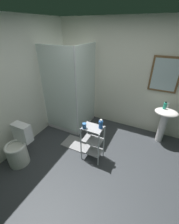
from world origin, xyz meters
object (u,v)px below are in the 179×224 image
storage_cart (93,141)px  hand_soap_bottle (165,106)px  shampoo_bottle_blue (101,124)px  rinse_cup (84,126)px  bath_mat (77,143)px  shower_stall (73,109)px  toilet (19,148)px  pedestal_sink (164,119)px

storage_cart → hand_soap_bottle: bearing=47.0°
shampoo_bottle_blue → rinse_cup: 0.29m
shampoo_bottle_blue → bath_mat: shampoo_bottle_blue is taller
shower_stall → toilet: shower_stall is taller
toilet → bath_mat: 1.18m
shower_stall → storage_cart: (0.95, -0.82, -0.03)m
toilet → rinse_cup: size_ratio=7.63×
hand_soap_bottle → rinse_cup: 1.75m
shower_stall → shampoo_bottle_blue: (1.08, -0.77, 0.35)m
hand_soap_bottle → bath_mat: size_ratio=0.27×
rinse_cup → bath_mat: rinse_cup is taller
bath_mat → pedestal_sink: bearing=30.2°
storage_cart → hand_soap_bottle: size_ratio=4.64×
hand_soap_bottle → shampoo_bottle_blue: 1.48m
hand_soap_bottle → pedestal_sink: bearing=-19.4°
pedestal_sink → rinse_cup: (-1.28, -1.23, 0.21)m
shower_stall → storage_cart: 1.25m
shower_stall → shampoo_bottle_blue: 1.37m
bath_mat → shower_stall: bearing=126.6°
toilet → storage_cart: (1.21, 0.69, 0.12)m
shower_stall → pedestal_sink: size_ratio=2.47×
pedestal_sink → rinse_cup: 1.79m
toilet → bath_mat: size_ratio=1.27×
shower_stall → bath_mat: 0.90m
toilet → shower_stall: bearing=80.4°
shampoo_bottle_blue → toilet: bearing=-151.0°
pedestal_sink → hand_soap_bottle: hand_soap_bottle is taller
storage_cart → toilet: bearing=-150.2°
pedestal_sink → storage_cart: (-1.15, -1.15, -0.14)m
shower_stall → toilet: bearing=-99.6°
shower_stall → hand_soap_bottle: bearing=9.9°
toilet → bath_mat: toilet is taller
shampoo_bottle_blue → storage_cart: bearing=-159.6°
hand_soap_bottle → shampoo_bottle_blue: size_ratio=0.92×
shower_stall → bath_mat: size_ratio=3.33×
shower_stall → shampoo_bottle_blue: shower_stall is taller
pedestal_sink → hand_soap_bottle: (-0.06, 0.02, 0.30)m
pedestal_sink → hand_soap_bottle: bearing=160.6°
shampoo_bottle_blue → shower_stall: bearing=144.6°
shower_stall → hand_soap_bottle: size_ratio=12.53×
shampoo_bottle_blue → hand_soap_bottle: bearing=49.4°
pedestal_sink → toilet: bearing=-142.0°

